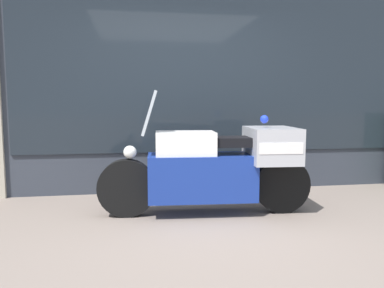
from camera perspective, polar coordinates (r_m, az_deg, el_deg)
name	(u,v)px	position (r m, az deg, el deg)	size (l,w,h in m)	color
ground_plane	(207,237)	(3.50, 2.31, -13.97)	(60.00, 60.00, 0.00)	gray
shop_building	(145,45)	(5.28, -7.11, 14.80)	(6.58, 0.55, 3.98)	#333842
window_display	(209,154)	(5.41, 2.64, -1.57)	(5.10, 0.30, 2.00)	slate
paramedic_motorcycle	(219,165)	(4.07, 4.11, -3.15)	(2.32, 0.71, 1.34)	black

